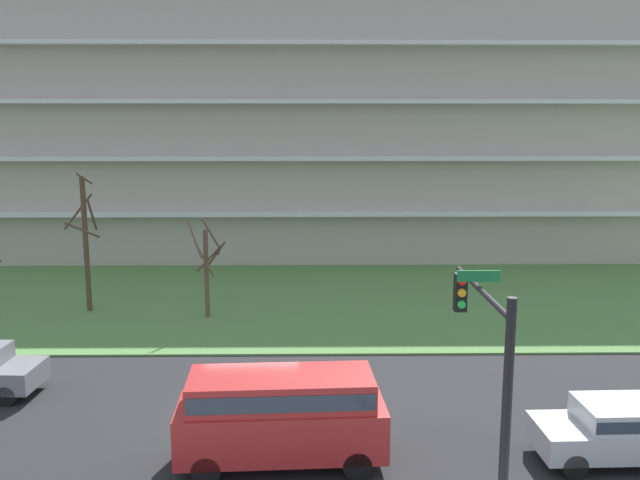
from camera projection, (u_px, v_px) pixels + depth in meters
ground at (255, 428)px, 18.91m from camera, size 160.00×160.00×0.00m
grass_lawn_strip at (279, 300)px, 32.70m from camera, size 80.00×16.00×0.08m
apartment_building at (287, 130)px, 44.56m from camera, size 51.85×11.85×16.41m
tree_left at (86, 240)px, 30.10m from camera, size 1.87×1.89×6.46m
tree_center at (207, 267)px, 29.26m from camera, size 1.68×1.68×4.62m
van_red_near_left at (281, 412)px, 16.72m from camera, size 5.30×2.27×2.36m
sedan_silver_center_right at (622, 429)px, 16.93m from camera, size 4.44×1.91×1.57m
traffic_signal_mast at (486, 364)px, 13.31m from camera, size 0.90×4.30×5.55m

